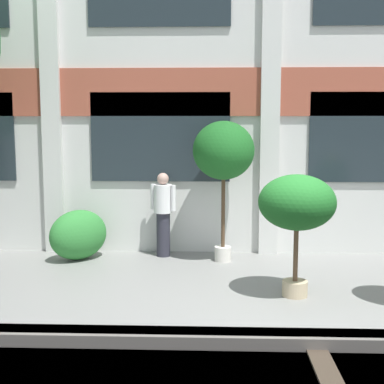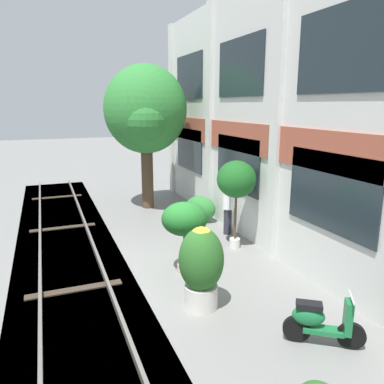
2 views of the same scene
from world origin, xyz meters
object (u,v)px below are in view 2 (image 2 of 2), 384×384
object	(u,v)px
potted_plant_tall_urn	(236,181)
potted_plant_glazed_jar	(201,264)
resident_by_doorway	(228,208)
topiary_hedge	(200,209)
scooter_second_parked	(320,322)
potted_plant_terracotta_small	(185,220)
broadleaf_tree	(146,112)

from	to	relation	value
potted_plant_tall_urn	potted_plant_glazed_jar	xyz separation A→B (m)	(2.69, -2.21, -1.03)
resident_by_doorway	topiary_hedge	bearing A→B (deg)	-54.81
scooter_second_parked	topiary_hedge	bearing A→B (deg)	118.54
potted_plant_terracotta_small	potted_plant_glazed_jar	world-z (taller)	potted_plant_terracotta_small
broadleaf_tree	potted_plant_glazed_jar	size ratio (longest dim) A/B	3.21
broadleaf_tree	scooter_second_parked	world-z (taller)	broadleaf_tree
potted_plant_terracotta_small	resident_by_doorway	world-z (taller)	potted_plant_terracotta_small
broadleaf_tree	potted_plant_terracotta_small	world-z (taller)	broadleaf_tree
broadleaf_tree	resident_by_doorway	world-z (taller)	broadleaf_tree
potted_plant_tall_urn	scooter_second_parked	bearing A→B (deg)	-9.66
potted_plant_glazed_jar	topiary_hedge	world-z (taller)	potted_plant_glazed_jar
resident_by_doorway	topiary_hedge	size ratio (longest dim) A/B	1.40
scooter_second_parked	potted_plant_tall_urn	bearing A→B (deg)	115.23
potted_plant_terracotta_small	potted_plant_glazed_jar	size ratio (longest dim) A/B	1.03
scooter_second_parked	resident_by_doorway	world-z (taller)	resident_by_doorway
broadleaf_tree	potted_plant_glazed_jar	bearing A→B (deg)	-7.31
broadleaf_tree	resident_by_doorway	distance (m)	5.24
broadleaf_tree	topiary_hedge	bearing A→B (deg)	26.03
broadleaf_tree	potted_plant_tall_urn	size ratio (longest dim) A/B	2.18
potted_plant_glazed_jar	resident_by_doorway	xyz separation A→B (m)	(-3.81, 2.55, -0.12)
potted_plant_terracotta_small	resident_by_doorway	xyz separation A→B (m)	(-2.15, 2.28, -0.50)
potted_plant_glazed_jar	topiary_hedge	xyz separation A→B (m)	(-5.36, 2.24, -0.50)
potted_plant_terracotta_small	topiary_hedge	distance (m)	4.28
potted_plant_glazed_jar	topiary_hedge	bearing A→B (deg)	157.34
potted_plant_terracotta_small	resident_by_doorway	size ratio (longest dim) A/B	1.13
potted_plant_glazed_jar	broadleaf_tree	bearing A→B (deg)	172.69
broadleaf_tree	potted_plant_terracotta_small	distance (m)	6.71
broadleaf_tree	potted_plant_terracotta_small	size ratio (longest dim) A/B	3.11
potted_plant_glazed_jar	resident_by_doorway	size ratio (longest dim) A/B	1.09
potted_plant_glazed_jar	scooter_second_parked	size ratio (longest dim) A/B	1.47
potted_plant_terracotta_small	resident_by_doorway	bearing A→B (deg)	133.28
potted_plant_terracotta_small	scooter_second_parked	distance (m)	3.85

